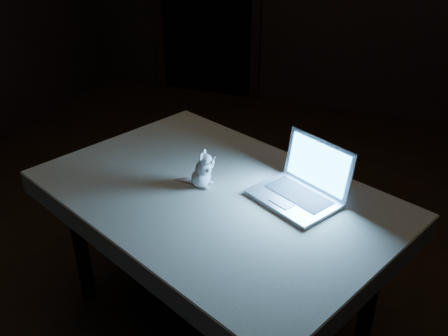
% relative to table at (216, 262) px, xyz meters
% --- Properties ---
extents(floor, '(5.00, 5.00, 0.00)m').
position_rel_table_xyz_m(floor, '(-0.07, 0.31, -0.36)').
color(floor, black).
rests_on(floor, ground).
extents(table, '(1.56, 1.32, 0.71)m').
position_rel_table_xyz_m(table, '(0.00, 0.00, 0.00)').
color(table, black).
rests_on(table, floor).
extents(tablecloth, '(1.71, 1.61, 0.09)m').
position_rel_table_xyz_m(tablecloth, '(0.02, 0.04, 0.32)').
color(tablecloth, beige).
rests_on(tablecloth, table).
extents(laptop, '(0.42, 0.41, 0.22)m').
position_rel_table_xyz_m(laptop, '(0.31, 0.05, 0.47)').
color(laptop, '#B0B1B5').
rests_on(laptop, tablecloth).
extents(plush_mouse, '(0.16, 0.16, 0.16)m').
position_rel_table_xyz_m(plush_mouse, '(-0.07, 0.03, 0.44)').
color(plush_mouse, silver).
rests_on(plush_mouse, tablecloth).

